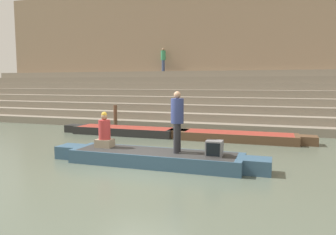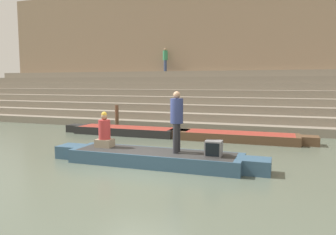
{
  "view_description": "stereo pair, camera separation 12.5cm",
  "coord_description": "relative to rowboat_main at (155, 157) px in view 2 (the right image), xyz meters",
  "views": [
    {
      "loc": [
        3.66,
        -8.47,
        2.47
      ],
      "look_at": [
        0.24,
        1.77,
        1.31
      ],
      "focal_mm": 35.0,
      "sensor_mm": 36.0,
      "label": 1
    },
    {
      "loc": [
        3.77,
        -8.43,
        2.47
      ],
      "look_at": [
        0.24,
        1.77,
        1.31
      ],
      "focal_mm": 35.0,
      "sensor_mm": 36.0,
      "label": 2
    }
  ],
  "objects": [
    {
      "name": "tv_set",
      "position": [
        1.8,
        -0.08,
        0.41
      ],
      "size": [
        0.46,
        0.41,
        0.45
      ],
      "rotation": [
        0.0,
        0.0,
        0.0
      ],
      "color": "slate",
      "rests_on": "rowboat_main"
    },
    {
      "name": "person_on_steps",
      "position": [
        -4.21,
        12.8,
        3.94
      ],
      "size": [
        0.34,
        0.34,
        1.61
      ],
      "rotation": [
        0.0,
        0.0,
        1.38
      ],
      "color": "#3D4C75",
      "rests_on": "ghat_steps"
    },
    {
      "name": "ghat_steps",
      "position": [
        -0.24,
        10.94,
        0.93
      ],
      "size": [
        36.0,
        6.36,
        3.23
      ],
      "color": "gray",
      "rests_on": "ground"
    },
    {
      "name": "back_wall",
      "position": [
        -0.24,
        13.79,
        4.31
      ],
      "size": [
        34.2,
        1.28,
        9.11
      ],
      "color": "#937A60",
      "rests_on": "ground"
    },
    {
      "name": "moored_boat_distant",
      "position": [
        1.91,
        4.84,
        -0.03
      ],
      "size": [
        6.17,
        1.29,
        0.36
      ],
      "rotation": [
        0.0,
        0.0,
        0.12
      ],
      "color": "brown",
      "rests_on": "ground"
    },
    {
      "name": "moored_boat_shore",
      "position": [
        -3.4,
        4.88,
        -0.03
      ],
      "size": [
        6.26,
        1.29,
        0.36
      ],
      "rotation": [
        0.0,
        0.0,
        0.03
      ],
      "color": "black",
      "rests_on": "ground"
    },
    {
      "name": "person_rowing",
      "position": [
        -1.77,
        0.1,
        0.64
      ],
      "size": [
        0.53,
        0.41,
        1.13
      ],
      "rotation": [
        0.0,
        0.0,
        -0.02
      ],
      "color": "gray",
      "rests_on": "rowboat_main"
    },
    {
      "name": "person_standing",
      "position": [
        0.66,
        0.06,
        1.22
      ],
      "size": [
        0.38,
        0.38,
        1.8
      ],
      "rotation": [
        0.0,
        0.0,
        0.28
      ],
      "color": "#28282D",
      "rests_on": "rowboat_main"
    },
    {
      "name": "mooring_post",
      "position": [
        -4.5,
        6.07,
        0.43
      ],
      "size": [
        0.19,
        0.19,
        1.3
      ],
      "primitive_type": "cylinder",
      "color": "brown",
      "rests_on": "ground"
    },
    {
      "name": "rowboat_main",
      "position": [
        0.0,
        0.0,
        0.0
      ],
      "size": [
        6.69,
        1.45,
        0.41
      ],
      "rotation": [
        0.0,
        0.0,
        -0.06
      ],
      "color": "#33516B",
      "rests_on": "ground"
    },
    {
      "name": "ground_plane",
      "position": [
        -0.24,
        -0.57,
        -0.22
      ],
      "size": [
        120.0,
        120.0,
        0.0
      ],
      "primitive_type": "plane",
      "color": "#566051"
    }
  ]
}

